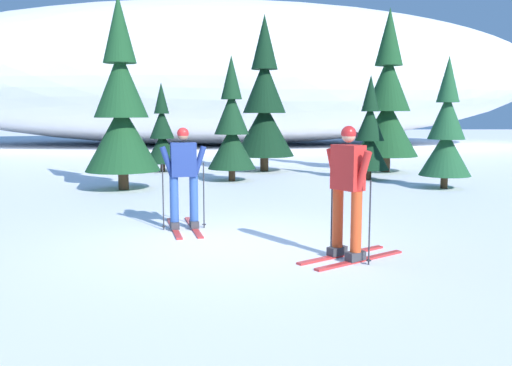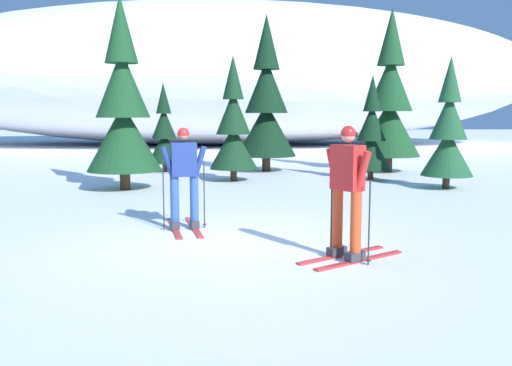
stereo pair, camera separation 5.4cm
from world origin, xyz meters
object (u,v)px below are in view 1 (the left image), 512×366
at_px(pine_tree_center, 264,107).
at_px(pine_tree_right, 387,104).
at_px(skier_navy_jacket, 184,176).
at_px(pine_tree_far_right, 446,134).
at_px(pine_tree_center_left, 232,129).
at_px(pine_tree_far_left, 121,110).
at_px(pine_tree_left, 162,135).
at_px(pine_tree_center_right, 369,136).
at_px(skier_red_jacket, 348,189).

bearing_deg(pine_tree_center, pine_tree_right, -4.14).
distance_m(skier_navy_jacket, pine_tree_far_right, 8.25).
height_order(skier_navy_jacket, pine_tree_far_right, pine_tree_far_right).
distance_m(skier_navy_jacket, pine_tree_center_left, 6.95).
xyz_separation_m(pine_tree_far_left, pine_tree_far_right, (8.63, 0.04, -0.64)).
bearing_deg(pine_tree_far_right, pine_tree_left, 151.84).
bearing_deg(pine_tree_center, pine_tree_left, -177.82).
relative_size(skier_navy_jacket, pine_tree_right, 0.33).
bearing_deg(pine_tree_right, pine_tree_center_right, -116.30).
height_order(pine_tree_center_left, pine_tree_far_right, pine_tree_center_left).
height_order(pine_tree_center_left, pine_tree_right, pine_tree_right).
xyz_separation_m(pine_tree_left, pine_tree_center_left, (2.46, -2.62, 0.27)).
xyz_separation_m(pine_tree_center_right, pine_tree_far_right, (1.60, -2.00, 0.15)).
bearing_deg(pine_tree_center, skier_red_jacket, -86.49).
xyz_separation_m(pine_tree_far_left, pine_tree_center_right, (7.03, 2.04, -0.79)).
relative_size(skier_navy_jacket, pine_tree_left, 0.59).
height_order(skier_red_jacket, pine_tree_center_left, pine_tree_center_left).
xyz_separation_m(skier_red_jacket, pine_tree_far_left, (-4.64, 7.10, 1.13)).
bearing_deg(skier_navy_jacket, pine_tree_center, 79.69).
xyz_separation_m(pine_tree_center, pine_tree_right, (4.21, -0.30, 0.07)).
height_order(skier_navy_jacket, pine_tree_center, pine_tree_center).
relative_size(pine_tree_left, pine_tree_center_right, 0.97).
relative_size(skier_red_jacket, pine_tree_left, 0.60).
bearing_deg(pine_tree_far_left, pine_tree_center_left, 32.73).
height_order(pine_tree_center_left, pine_tree_center_right, pine_tree_center_left).
xyz_separation_m(skier_red_jacket, pine_tree_center_left, (-1.79, 8.93, 0.56)).
bearing_deg(pine_tree_far_left, skier_navy_jacket, -66.81).
xyz_separation_m(skier_navy_jacket, pine_tree_center, (1.76, 9.65, 1.31)).
height_order(pine_tree_center, pine_tree_center_right, pine_tree_center).
relative_size(pine_tree_center_right, pine_tree_far_right, 0.90).
height_order(pine_tree_left, pine_tree_center_right, pine_tree_center_right).
height_order(skier_red_jacket, pine_tree_far_left, pine_tree_far_left).
bearing_deg(pine_tree_right, skier_navy_jacket, -122.57).
distance_m(pine_tree_right, pine_tree_far_right, 4.35).
relative_size(pine_tree_far_left, pine_tree_center, 0.94).
distance_m(pine_tree_left, pine_tree_far_right, 9.35).
distance_m(pine_tree_far_left, pine_tree_center, 6.04).
relative_size(pine_tree_far_left, pine_tree_right, 0.91).
relative_size(skier_red_jacket, pine_tree_center, 0.35).
relative_size(pine_tree_center_right, pine_tree_right, 0.57).
bearing_deg(pine_tree_far_left, pine_tree_center, 49.48).
relative_size(skier_red_jacket, pine_tree_right, 0.33).
height_order(pine_tree_far_left, pine_tree_center, pine_tree_center).
distance_m(skier_red_jacket, pine_tree_center, 11.78).
bearing_deg(pine_tree_center_right, pine_tree_far_right, -51.32).
bearing_deg(pine_tree_left, pine_tree_right, -1.25).
xyz_separation_m(skier_navy_jacket, pine_tree_center_right, (4.86, 7.10, 0.39)).
relative_size(pine_tree_center, pine_tree_far_right, 1.52).
relative_size(skier_navy_jacket, pine_tree_far_left, 0.36).
distance_m(skier_navy_jacket, pine_tree_far_left, 5.63).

